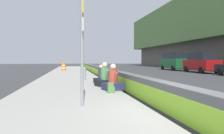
# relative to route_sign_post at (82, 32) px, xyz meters

# --- Properties ---
(ground_plane) EXTENTS (160.00, 160.00, 0.00)m
(ground_plane) POSITION_rel_route_sign_post_xyz_m (-1.30, -2.24, -2.23)
(ground_plane) COLOR #353538
(ground_plane) RESTS_ON ground
(sidewalk_strip) EXTENTS (80.00, 4.40, 0.14)m
(sidewalk_strip) POSITION_rel_route_sign_post_xyz_m (-1.30, 0.41, -2.16)
(sidewalk_strip) COLOR gray
(sidewalk_strip) RESTS_ON ground_plane
(jersey_barrier) EXTENTS (76.00, 0.45, 0.85)m
(jersey_barrier) POSITION_rel_route_sign_post_xyz_m (-1.30, -2.24, -1.81)
(jersey_barrier) COLOR #545456
(jersey_barrier) RESTS_ON ground_plane
(route_sign_post) EXTENTS (0.44, 0.09, 3.60)m
(route_sign_post) POSITION_rel_route_sign_post_xyz_m (0.00, 0.00, 0.00)
(route_sign_post) COLOR gray
(route_sign_post) RESTS_ON sidewalk_strip
(fire_hydrant) EXTENTS (0.26, 0.46, 0.88)m
(fire_hydrant) POSITION_rel_route_sign_post_xyz_m (7.50, -0.53, -1.65)
(fire_hydrant) COLOR gray
(fire_hydrant) RESTS_ON sidewalk_strip
(seated_person_foreground) EXTENTS (0.92, 1.00, 1.15)m
(seated_person_foreground) POSITION_rel_route_sign_post_xyz_m (2.92, -1.50, -1.73)
(seated_person_foreground) COLOR #23284C
(seated_person_foreground) RESTS_ON sidewalk_strip
(seated_person_middle) EXTENTS (0.95, 1.03, 1.21)m
(seated_person_middle) POSITION_rel_route_sign_post_xyz_m (4.39, -1.38, -1.72)
(seated_person_middle) COLOR black
(seated_person_middle) RESTS_ON sidewalk_strip
(seated_person_rear) EXTENTS (0.77, 0.87, 1.06)m
(seated_person_rear) POSITION_rel_route_sign_post_xyz_m (5.70, -1.39, -1.76)
(seated_person_rear) COLOR black
(seated_person_rear) RESTS_ON sidewalk_strip
(backpack) EXTENTS (0.32, 0.28, 0.40)m
(backpack) POSITION_rel_route_sign_post_xyz_m (2.21, -1.25, -1.90)
(backpack) COLOR #4C7A3D
(backpack) RESTS_ON sidewalk_strip
(construction_barrel) EXTENTS (0.54, 0.54, 0.95)m
(construction_barrel) POSITION_rel_route_sign_post_xyz_m (20.40, 1.18, -1.61)
(construction_barrel) COLOR orange
(construction_barrel) RESTS_ON sidewalk_strip
(parked_car_fourth) EXTENTS (4.87, 2.20, 2.28)m
(parked_car_fourth) POSITION_rel_route_sign_post_xyz_m (15.11, -14.36, -1.05)
(parked_car_fourth) COLOR maroon
(parked_car_fourth) RESTS_ON ground_plane
(parked_car_midline) EXTENTS (5.12, 2.14, 2.56)m
(parked_car_midline) POSITION_rel_route_sign_post_xyz_m (21.38, -14.32, -0.88)
(parked_car_midline) COLOR #145128
(parked_car_midline) RESTS_ON ground_plane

